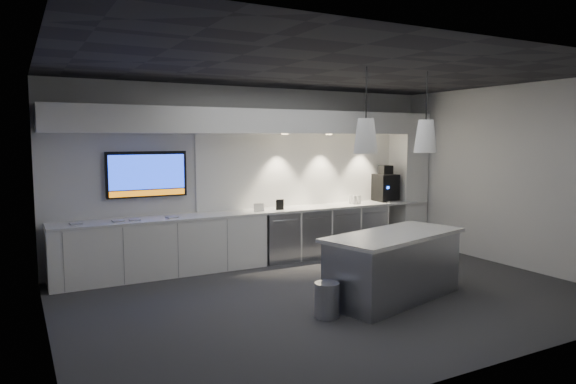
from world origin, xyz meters
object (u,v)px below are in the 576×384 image
island (394,266)px  bin (327,300)px  coffee_machine (386,187)px  wall_tv (147,174)px

island → bin: (-1.17, -0.19, -0.24)m
bin → coffee_machine: bearing=42.0°
island → coffee_machine: 3.42m
bin → coffee_machine: size_ratio=0.60×
wall_tv → island: (2.54, -2.91, -1.11)m
wall_tv → island: wall_tv is taller
wall_tv → coffee_machine: wall_tv is taller
wall_tv → island: size_ratio=0.56×
wall_tv → bin: bearing=-66.2°
island → coffee_machine: coffee_machine is taller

